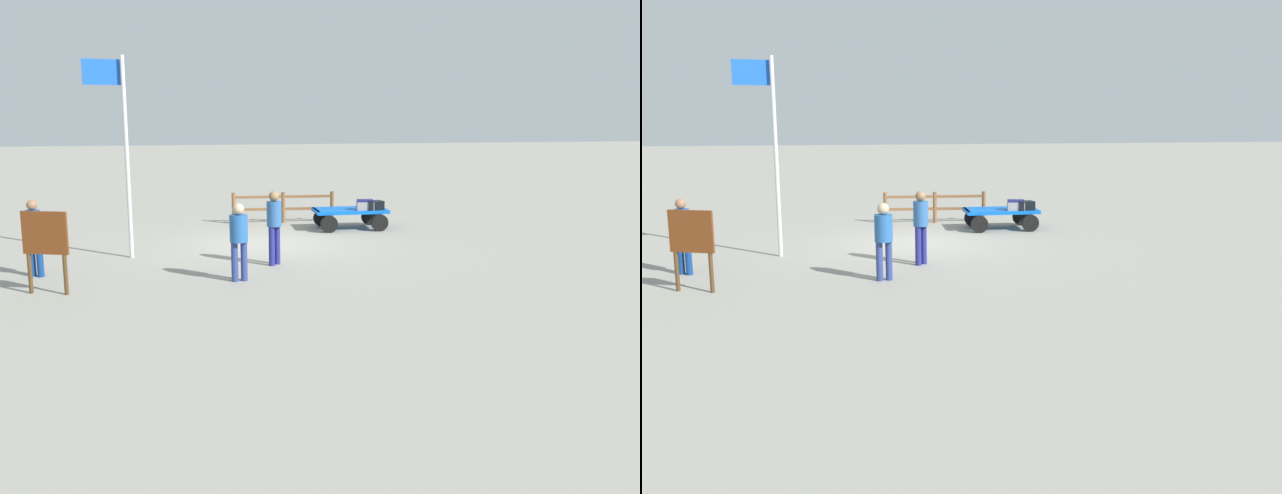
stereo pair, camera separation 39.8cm
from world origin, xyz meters
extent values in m
plane|color=gray|center=(0.00, 0.00, 0.00)|extent=(120.00, 120.00, 0.00)
cube|color=blue|center=(-2.72, -1.99, 0.56)|extent=(2.19, 1.21, 0.10)
cube|color=blue|center=(-1.69, -2.00, 0.56)|extent=(0.09, 1.12, 0.10)
cylinder|color=black|center=(-1.95, -1.39, 0.25)|extent=(0.51, 0.13, 0.51)
cylinder|color=black|center=(-1.97, -2.61, 0.25)|extent=(0.51, 0.13, 0.51)
cylinder|color=black|center=(-3.48, -1.37, 0.25)|extent=(0.51, 0.13, 0.51)
cylinder|color=black|center=(-3.49, -2.59, 0.25)|extent=(0.51, 0.13, 0.51)
cube|color=black|center=(-3.38, -1.64, 0.74)|extent=(0.55, 0.43, 0.27)
cube|color=gray|center=(-3.10, -1.65, 0.73)|extent=(0.54, 0.41, 0.24)
cube|color=navy|center=(-3.10, -1.67, 0.76)|extent=(0.52, 0.36, 0.31)
cylinder|color=navy|center=(0.11, 2.58, 0.45)|extent=(0.14, 0.14, 0.90)
cylinder|color=navy|center=(0.26, 2.72, 0.45)|extent=(0.14, 0.14, 0.90)
cylinder|color=#2D5D9D|center=(0.19, 2.65, 1.18)|extent=(0.48, 0.48, 0.57)
sphere|color=#926F49|center=(0.19, 2.65, 1.59)|extent=(0.24, 0.24, 0.24)
cylinder|color=navy|center=(1.01, 4.06, 0.41)|extent=(0.14, 0.14, 0.83)
cylinder|color=navy|center=(1.21, 4.09, 0.41)|extent=(0.14, 0.14, 0.83)
cylinder|color=#245AA1|center=(1.11, 4.08, 1.11)|extent=(0.43, 0.43, 0.56)
sphere|color=tan|center=(1.11, 4.08, 1.51)|extent=(0.24, 0.24, 0.24)
cylinder|color=navy|center=(5.24, 2.88, 0.39)|extent=(0.14, 0.14, 0.77)
cylinder|color=navy|center=(5.42, 2.79, 0.39)|extent=(0.14, 0.14, 0.77)
cylinder|color=#2157A6|center=(5.33, 2.83, 1.10)|extent=(0.43, 0.43, 0.66)
sphere|color=#936444|center=(5.33, 2.83, 1.54)|extent=(0.22, 0.22, 0.22)
cylinder|color=silver|center=(3.47, 1.15, 2.38)|extent=(0.10, 0.10, 4.75)
cube|color=blue|center=(3.94, 1.15, 4.37)|extent=(0.84, 0.21, 0.58)
cylinder|color=#4C3319|center=(4.47, 4.55, 0.39)|extent=(0.08, 0.08, 0.79)
cylinder|color=#4C3319|center=(5.16, 4.31, 0.39)|extent=(0.08, 0.08, 0.79)
cube|color=brown|center=(4.81, 4.43, 1.20)|extent=(0.88, 0.36, 0.83)
cylinder|color=brown|center=(-2.48, -3.44, 0.49)|extent=(0.12, 0.12, 0.98)
cylinder|color=brown|center=(-0.92, -3.54, 0.49)|extent=(0.12, 0.12, 0.98)
cylinder|color=brown|center=(0.65, -3.64, 0.49)|extent=(0.12, 0.12, 0.98)
cube|color=brown|center=(-0.92, -3.54, 0.83)|extent=(3.13, 0.28, 0.08)
cube|color=brown|center=(-0.92, -3.54, 0.44)|extent=(3.13, 0.28, 0.08)
camera|label=1|loc=(2.21, 18.27, 3.44)|focal=39.19mm
camera|label=2|loc=(1.82, 18.34, 3.44)|focal=39.19mm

